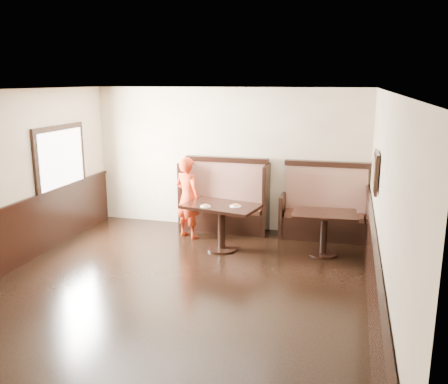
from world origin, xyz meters
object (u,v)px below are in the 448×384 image
(booth_neighbor, at_px, (324,213))
(child, at_px, (188,198))
(booth_main, at_px, (225,204))
(table_main, at_px, (222,215))
(table_neighbor, at_px, (324,223))

(booth_neighbor, relative_size, child, 1.06)
(booth_neighbor, bearing_deg, booth_main, 179.95)
(table_main, height_order, table_neighbor, table_main)
(child, bearing_deg, booth_neighbor, -141.90)
(booth_main, height_order, child, child)
(table_main, height_order, child, child)
(table_neighbor, bearing_deg, table_main, -176.77)
(table_main, bearing_deg, table_neighbor, 18.88)
(booth_main, bearing_deg, table_neighbor, -24.92)
(booth_main, xyz_separation_m, booth_neighbor, (1.95, -0.00, -0.05))
(booth_main, bearing_deg, child, -130.28)
(table_main, distance_m, child, 0.95)
(booth_main, distance_m, table_neighbor, 2.20)
(booth_neighbor, distance_m, table_main, 2.06)
(booth_neighbor, relative_size, table_main, 1.16)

